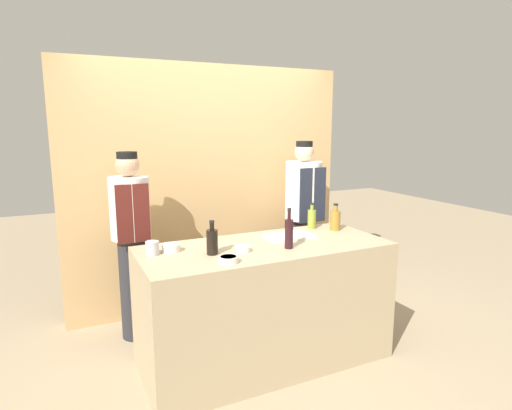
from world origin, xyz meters
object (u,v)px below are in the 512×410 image
Objects in this scene: sauce_bowl_yellow at (228,259)px; chef_right at (303,218)px; bottle_oil at (312,218)px; bottle_wine at (289,233)px; bottle_vinegar at (335,220)px; chef_left at (132,239)px; cup_steel at (152,248)px; sauce_bowl_white at (171,247)px; cutting_board at (290,236)px; bottle_soy at (212,241)px; sauce_bowl_orange at (243,248)px.

chef_right reaches higher than sauce_bowl_yellow.
sauce_bowl_yellow is 1.16m from bottle_oil.
bottle_wine reaches higher than bottle_vinegar.
chef_left is at bearing 160.03° from bottle_oil.
bottle_wine reaches higher than bottle_oil.
cup_steel is 0.06× the size of chef_right.
sauce_bowl_white reaches higher than sauce_bowl_yellow.
bottle_soy reaches higher than cutting_board.
bottle_soy is 0.15× the size of chef_left.
sauce_bowl_orange is at bearing 168.16° from bottle_wine.
bottle_oil is 1.10m from bottle_soy.
bottle_vinegar is 2.37× the size of cup_steel.
sauce_bowl_yellow is at bearing -159.66° from bottle_vinegar.
bottle_wine is at bearing -15.74° from cup_steel.
sauce_bowl_orange is 0.50× the size of bottle_oil.
sauce_bowl_yellow is 1.24m from bottle_vinegar.
sauce_bowl_white is 0.14m from cup_steel.
sauce_bowl_yellow is 0.57× the size of bottle_vinegar.
bottle_wine reaches higher than sauce_bowl_yellow.
sauce_bowl_yellow is at bearing -68.19° from chef_left.
cutting_board is 0.24× the size of chef_left.
bottle_soy is 0.42m from cup_steel.
bottle_soy reaches higher than sauce_bowl_yellow.
cutting_board is 1.33m from chef_left.
bottle_oil is 0.97× the size of bottle_vinegar.
cutting_board is at bearing 58.84° from bottle_wine.
sauce_bowl_orange is at bearing 45.91° from sauce_bowl_yellow.
bottle_vinegar is 0.14× the size of chef_right.
chef_left is (-0.16, 0.69, -0.09)m from sauce_bowl_white.
sauce_bowl_white reaches higher than sauce_bowl_orange.
sauce_bowl_yellow is at bearing -82.13° from bottle_soy.
sauce_bowl_orange is at bearing -55.43° from chef_left.
bottle_wine is 1.23m from chef_right.
bottle_vinegar is at bearing 20.34° from sauce_bowl_yellow.
sauce_bowl_orange is 1.40m from chef_right.
bottle_oil reaches higher than cup_steel.
sauce_bowl_yellow is 0.59× the size of bottle_oil.
bottle_wine is at bearing -11.84° from sauce_bowl_orange.
chef_right is at bearing 40.41° from sauce_bowl_orange.
cutting_board is 0.74m from bottle_soy.
bottle_soy is at bearing -64.98° from chef_left.
bottle_soy is at bearing -22.93° from cup_steel.
chef_right is at bearing 41.29° from sauce_bowl_yellow.
bottle_wine is (0.52, 0.12, 0.09)m from sauce_bowl_yellow.
cutting_board is at bearing 21.41° from sauce_bowl_orange.
chef_left is at bearing 103.38° from sauce_bowl_white.
sauce_bowl_orange is at bearing -8.28° from bottle_soy.
sauce_bowl_yellow is 0.44× the size of bottle_wine.
bottle_soy is 0.14× the size of chef_right.
chef_right reaches higher than cutting_board.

